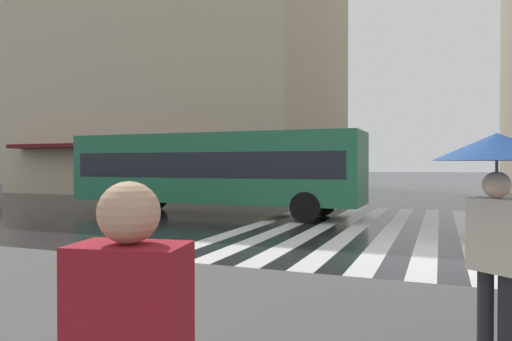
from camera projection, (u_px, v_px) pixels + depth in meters
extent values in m
plane|color=black|center=(447.00, 257.00, 9.56)|extent=(220.00, 220.00, 0.00)
cube|color=silver|center=(508.00, 234.00, 12.71)|extent=(13.00, 0.50, 0.01)
cube|color=silver|center=(467.00, 232.00, 13.07)|extent=(13.00, 0.50, 0.01)
cube|color=silver|center=(429.00, 230.00, 13.44)|extent=(13.00, 0.50, 0.01)
cube|color=silver|center=(393.00, 228.00, 13.80)|extent=(13.00, 0.50, 0.01)
cube|color=silver|center=(358.00, 227.00, 14.17)|extent=(13.00, 0.50, 0.01)
cube|color=silver|center=(326.00, 225.00, 14.53)|extent=(13.00, 0.50, 0.01)
cube|color=silver|center=(295.00, 224.00, 14.90)|extent=(13.00, 0.50, 0.01)
cube|color=silver|center=(265.00, 222.00, 15.26)|extent=(13.00, 0.50, 0.01)
cube|color=beige|center=(189.00, 60.00, 35.83)|extent=(17.62, 20.93, 19.64)
cube|color=#591419|center=(108.00, 145.00, 27.16)|extent=(1.20, 14.65, 0.24)
cylinder|color=black|center=(504.00, 225.00, 12.14)|extent=(0.20, 0.62, 0.62)
cube|color=#236B47|center=(214.00, 168.00, 17.58)|extent=(2.50, 11.00, 2.50)
cube|color=black|center=(214.00, 165.00, 17.58)|extent=(2.52, 10.34, 0.90)
cylinder|color=black|center=(322.00, 202.00, 17.26)|extent=(0.30, 1.00, 1.00)
cylinder|color=black|center=(306.00, 207.00, 15.12)|extent=(0.30, 1.00, 1.00)
cylinder|color=black|center=(156.00, 197.00, 19.87)|extent=(0.30, 1.00, 1.00)
cylinder|color=black|center=(122.00, 201.00, 17.73)|extent=(0.30, 1.00, 1.00)
cube|color=maroon|center=(129.00, 329.00, 1.65)|extent=(0.31, 0.44, 0.60)
sphere|color=tan|center=(129.00, 213.00, 1.64)|extent=(0.22, 0.22, 0.22)
cube|color=beige|center=(496.00, 235.00, 3.85)|extent=(0.43, 0.46, 0.60)
sphere|color=beige|center=(497.00, 185.00, 3.85)|extent=(0.22, 0.22, 0.22)
cylinder|color=#232328|center=(485.00, 321.00, 3.94)|extent=(0.13, 0.13, 0.86)
cylinder|color=#232328|center=(506.00, 327.00, 3.78)|extent=(0.13, 0.13, 0.86)
cone|color=#1E478C|center=(497.00, 147.00, 3.84)|extent=(1.00, 1.00, 0.23)
cylinder|color=#4C4C51|center=(496.00, 210.00, 3.85)|extent=(0.02, 0.02, 0.81)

